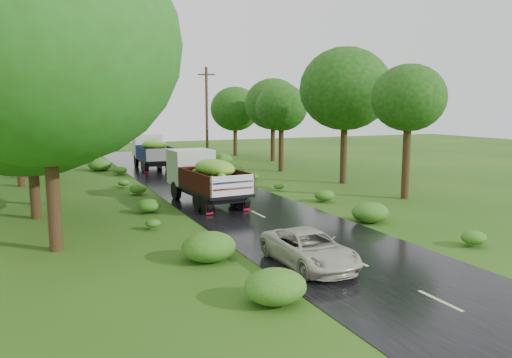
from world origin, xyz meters
TOP-DOWN VIEW (x-y plane):
  - ground at (0.00, 0.00)m, footprint 120.00×120.00m
  - road at (0.00, 5.00)m, footprint 6.50×80.00m
  - road_lines at (0.00, 6.00)m, footprint 0.12×69.60m
  - truck_near at (-1.47, 11.81)m, footprint 2.80×6.75m
  - truck_far at (-0.74, 28.23)m, footprint 2.49×6.68m
  - car at (-1.73, 0.06)m, footprint 1.96×4.17m
  - utility_pole at (4.25, 28.33)m, footprint 1.43×0.69m
  - trees_left at (-10.16, 20.43)m, footprint 6.44×33.70m
  - trees_right at (9.72, 22.36)m, footprint 5.81×30.14m
  - shrubs at (0.00, 14.00)m, footprint 11.90×44.00m

SIDE VIEW (x-z plane):
  - ground at x=0.00m, z-range 0.00..0.00m
  - road at x=0.00m, z-range 0.00..0.02m
  - road_lines at x=0.00m, z-range 0.02..0.02m
  - shrubs at x=0.00m, z-range 0.00..0.70m
  - car at x=-1.73m, z-range 0.02..1.17m
  - truck_near at x=-1.47m, z-range 0.18..2.95m
  - truck_far at x=-0.74m, z-range 0.18..2.97m
  - utility_pole at x=4.25m, z-range 0.13..8.73m
  - trees_right at x=9.72m, z-range 1.51..9.47m
  - trees_left at x=-10.16m, z-range 2.16..11.47m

